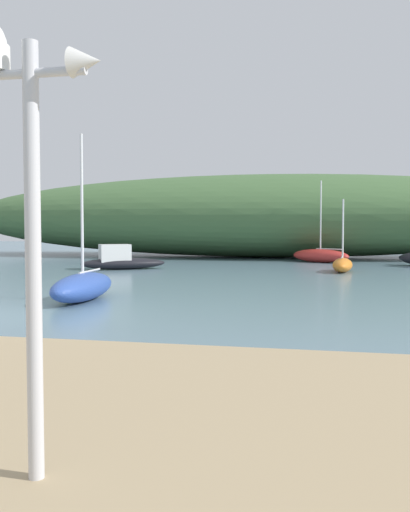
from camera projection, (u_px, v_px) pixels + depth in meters
The scene contains 6 objects.
ground_plane at pixel (22, 315), 13.91m from camera, with size 120.00×120.00×0.00m, color slate.
distant_hill at pixel (259, 216), 39.62m from camera, with size 43.50×10.23×5.58m, color #476B3D.
sailboat_off_point at pixel (83, 286), 16.46m from camera, with size 1.34×3.76×4.68m.
sailboat_by_sandbar at pixel (342, 265), 26.70m from camera, with size 1.08×2.89×3.33m.
motorboat_outer_mooring at pixel (121, 260), 28.33m from camera, with size 4.15×3.17×1.22m.
sailboat_inner_mooring at pixel (320, 255), 33.67m from camera, with size 3.74×2.85×4.71m.
Camera 1 is at (7.21, -12.57, 2.12)m, focal length 40.94 mm.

